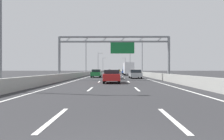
{
  "coord_description": "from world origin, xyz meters",
  "views": [
    {
      "loc": [
        0.04,
        -2.45,
        1.52
      ],
      "look_at": [
        -0.66,
        60.81,
        1.33
      ],
      "focal_mm": 31.25,
      "sensor_mm": 36.0,
      "label": 1
    }
  ],
  "objects": [
    {
      "name": "lane_dash_right_13",
      "position": [
        1.8,
        120.5,
        0.01
      ],
      "size": [
        0.16,
        3.0,
        0.01
      ],
      "primitive_type": "cube",
      "color": "white",
      "rests_on": "ground_plane"
    },
    {
      "name": "lane_dash_left_10",
      "position": [
        -1.8,
        93.5,
        0.01
      ],
      "size": [
        0.16,
        3.0,
        0.01
      ],
      "primitive_type": "cube",
      "color": "white",
      "rests_on": "ground_plane"
    },
    {
      "name": "lane_dash_left_17",
      "position": [
        -1.8,
        156.5,
        0.01
      ],
      "size": [
        0.16,
        3.0,
        0.01
      ],
      "primitive_type": "cube",
      "color": "white",
      "rests_on": "ground_plane"
    },
    {
      "name": "lane_dash_right_0",
      "position": [
        1.8,
        3.5,
        0.01
      ],
      "size": [
        0.16,
        3.0,
        0.01
      ],
      "primitive_type": "cube",
      "color": "white",
      "rests_on": "ground_plane"
    },
    {
      "name": "lane_dash_right_4",
      "position": [
        1.8,
        39.5,
        0.01
      ],
      "size": [
        0.16,
        3.0,
        0.01
      ],
      "primitive_type": "cube",
      "color": "white",
      "rests_on": "ground_plane"
    },
    {
      "name": "lane_dash_right_8",
      "position": [
        1.8,
        75.5,
        0.01
      ],
      "size": [
        0.16,
        3.0,
        0.01
      ],
      "primitive_type": "cube",
      "color": "white",
      "rests_on": "ground_plane"
    },
    {
      "name": "lane_dash_left_5",
      "position": [
        -1.8,
        48.5,
        0.01
      ],
      "size": [
        0.16,
        3.0,
        0.01
      ],
      "primitive_type": "cube",
      "color": "white",
      "rests_on": "ground_plane"
    },
    {
      "name": "lane_dash_left_9",
      "position": [
        -1.8,
        84.5,
        0.01
      ],
      "size": [
        0.16,
        3.0,
        0.01
      ],
      "primitive_type": "cube",
      "color": "white",
      "rests_on": "ground_plane"
    },
    {
      "name": "lane_dash_right_15",
      "position": [
        1.8,
        138.5,
        0.01
      ],
      "size": [
        0.16,
        3.0,
        0.01
      ],
      "primitive_type": "cube",
      "color": "white",
      "rests_on": "ground_plane"
    },
    {
      "name": "ground_plane",
      "position": [
        0.0,
        100.0,
        0.0
      ],
      "size": [
        260.0,
        260.0,
        0.0
      ],
      "primitive_type": "plane",
      "color": "#2D2D30"
    },
    {
      "name": "lane_dash_right_14",
      "position": [
        1.8,
        129.5,
        0.01
      ],
      "size": [
        0.16,
        3.0,
        0.01
      ],
      "primitive_type": "cube",
      "color": "white",
      "rests_on": "ground_plane"
    },
    {
      "name": "white_car",
      "position": [
        -3.39,
        138.52,
        0.77
      ],
      "size": [
        1.82,
        4.44,
        1.49
      ],
      "color": "silver",
      "rests_on": "ground_plane"
    },
    {
      "name": "lane_dash_left_6",
      "position": [
        -1.8,
        57.5,
        0.01
      ],
      "size": [
        0.16,
        3.0,
        0.01
      ],
      "primitive_type": "cube",
      "color": "white",
      "rests_on": "ground_plane"
    },
    {
      "name": "blue_car",
      "position": [
        3.56,
        61.91,
        0.76
      ],
      "size": [
        1.87,
        4.37,
        1.49
      ],
      "color": "#2347AD",
      "rests_on": "ground_plane"
    },
    {
      "name": "lane_dash_right_17",
      "position": [
        1.8,
        156.5,
        0.01
      ],
      "size": [
        0.16,
        3.0,
        0.01
      ],
      "primitive_type": "cube",
      "color": "white",
      "rests_on": "ground_plane"
    },
    {
      "name": "barrier_right",
      "position": [
        6.9,
        110.0,
        0.47
      ],
      "size": [
        0.45,
        220.0,
        0.95
      ],
      "color": "#9E9E99",
      "rests_on": "ground_plane"
    },
    {
      "name": "lane_dash_left_16",
      "position": [
        -1.8,
        147.5,
        0.01
      ],
      "size": [
        0.16,
        3.0,
        0.01
      ],
      "primitive_type": "cube",
      "color": "white",
      "rests_on": "ground_plane"
    },
    {
      "name": "edge_line_right",
      "position": [
        5.25,
        88.0,
        0.01
      ],
      "size": [
        0.16,
        176.0,
        0.01
      ],
      "primitive_type": "cube",
      "color": "white",
      "rests_on": "ground_plane"
    },
    {
      "name": "lane_dash_right_5",
      "position": [
        1.8,
        48.5,
        0.01
      ],
      "size": [
        0.16,
        3.0,
        0.01
      ],
      "primitive_type": "cube",
      "color": "white",
      "rests_on": "ground_plane"
    },
    {
      "name": "streetlamp_right_distant",
      "position": [
        7.47,
        131.22,
        5.4
      ],
      "size": [
        2.58,
        0.28,
        9.5
      ],
      "color": "slate",
      "rests_on": "ground_plane"
    },
    {
      "name": "lane_dash_right_16",
      "position": [
        1.8,
        147.5,
        0.01
      ],
      "size": [
        0.16,
        3.0,
        0.01
      ],
      "primitive_type": "cube",
      "color": "white",
      "rests_on": "ground_plane"
    },
    {
      "name": "lane_dash_left_0",
      "position": [
        -1.8,
        3.5,
        0.01
      ],
      "size": [
        0.16,
        3.0,
        0.01
      ],
      "primitive_type": "cube",
      "color": "white",
      "rests_on": "ground_plane"
    },
    {
      "name": "lane_dash_left_13",
      "position": [
        -1.8,
        120.5,
        0.01
      ],
      "size": [
        0.16,
        3.0,
        0.01
      ],
      "primitive_type": "cube",
      "color": "white",
      "rests_on": "ground_plane"
    },
    {
      "name": "lane_dash_left_12",
      "position": [
        -1.8,
        111.5,
        0.01
      ],
      "size": [
        0.16,
        3.0,
        0.01
      ],
      "primitive_type": "cube",
      "color": "white",
      "rests_on": "ground_plane"
    },
    {
      "name": "yellow_car",
      "position": [
        3.41,
        131.13,
        0.74
      ],
      "size": [
        1.78,
        4.33,
        1.44
      ],
      "color": "yellow",
      "rests_on": "ground_plane"
    },
    {
      "name": "lane_dash_left_8",
      "position": [
        -1.8,
        75.5,
        0.01
      ],
      "size": [
        0.16,
        3.0,
        0.01
      ],
      "primitive_type": "cube",
      "color": "white",
      "rests_on": "ground_plane"
    },
    {
      "name": "green_car",
      "position": [
        -3.35,
        34.49,
        0.78
      ],
      "size": [
        1.75,
        4.25,
        1.52
      ],
      "color": "#1E7A38",
      "rests_on": "ground_plane"
    },
    {
      "name": "lane_dash_left_2",
      "position": [
        -1.8,
        21.5,
        0.01
      ],
      "size": [
        0.16,
        3.0,
        0.01
      ],
      "primitive_type": "cube",
      "color": "white",
      "rests_on": "ground_plane"
    },
    {
      "name": "lane_dash_left_1",
      "position": [
        -1.8,
        12.5,
        0.01
      ],
      "size": [
        0.16,
        3.0,
        0.01
      ],
      "primitive_type": "cube",
      "color": "white",
      "rests_on": "ground_plane"
    },
    {
      "name": "lane_dash_right_6",
      "position": [
        1.8,
        57.5,
        0.01
      ],
      "size": [
        0.16,
        3.0,
        0.01
      ],
      "primitive_type": "cube",
      "color": "white",
      "rests_on": "ground_plane"
    },
    {
      "name": "edge_line_left",
      "position": [
        -5.25,
        88.0,
        0.01
      ],
      "size": [
        0.16,
        176.0,
        0.01
      ],
      "primitive_type": "cube",
      "color": "white",
      "rests_on": "ground_plane"
    },
    {
      "name": "red_car",
      "position": [
        -0.24,
        19.56,
        0.76
      ],
      "size": [
        1.82,
        4.3,
        1.46
      ],
      "color": "red",
      "rests_on": "ground_plane"
    },
    {
      "name": "lane_dash_right_9",
      "position": [
        1.8,
        84.5,
        0.01
      ],
      "size": [
        0.16,
        3.0,
        0.01
      ],
      "primitive_type": "cube",
      "color": "white",
      "rests_on": "ground_plane"
    },
    {
      "name": "lane_dash_left_15",
      "position": [
        -1.8,
        138.5,
        0.01
      ],
      "size": [
        0.16,
        3.0,
        0.01
      ],
      "primitive_type": "cube",
      "color": "white",
      "rests_on": "ground_plane"
    },
    {
      "name": "lane_dash_left_11",
      "position": [
        -1.8,
        102.5,
        0.01
      ],
      "size": [
        0.16,
        3.0,
        0.01
      ],
      "primitive_type": "cube",
      "color": "white",
      "rests_on": "ground_plane"
    },
    {
      "name": "lane_dash_right_2",
      "position": [
        1.8,
        21.5,
        0.01
      ],
      "size": [
        0.16,
        3.0,
        0.01
      ],
      "primitive_type": "cube",
      "color": "white",
      "rests_on": "ground_plane"
    },
    {
      "name": "silver_car",
      "position": [
        3.62,
        30.71,
        0.76
      ],
      "size": [
        1.88,
        4.69,
        1.47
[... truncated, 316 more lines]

